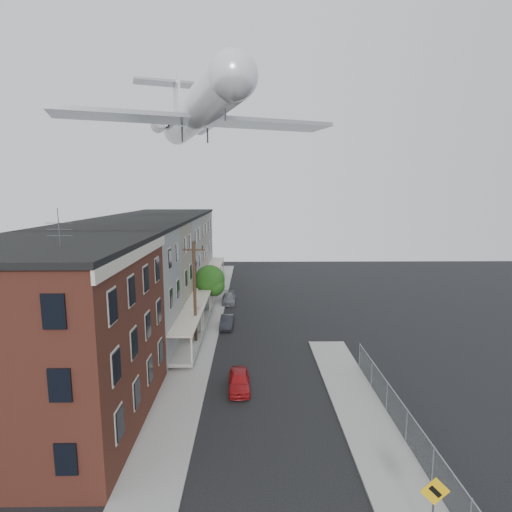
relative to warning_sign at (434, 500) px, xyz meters
The scene contains 18 objects.
sidewalk_left 27.44m from the warning_sign, 113.92° to the left, with size 3.00×62.00×0.12m, color gray.
sidewalk_right 7.26m from the warning_sign, 90.82° to the left, with size 3.00×26.00×0.12m, color gray.
curb_left 26.88m from the warning_sign, 111.09° to the left, with size 0.15×62.00×0.14m, color gray.
curb_right 7.42m from the warning_sign, 102.44° to the left, with size 0.15×26.00×0.14m, color gray.
corner_building 19.62m from the warning_sign, 155.48° to the left, with size 10.31×12.30×12.15m.
row_house_a 25.02m from the warning_sign, 135.06° to the left, with size 11.98×7.00×10.30m.
row_house_b 30.34m from the warning_sign, 125.60° to the left, with size 11.98×7.00×10.30m.
row_house_c 36.23m from the warning_sign, 119.12° to the left, with size 11.98×7.00×10.30m.
row_house_d 42.46m from the warning_sign, 114.51° to the left, with size 11.98×7.00×10.30m.
row_house_e 48.90m from the warning_sign, 111.09° to the left, with size 11.98×7.00×10.30m.
chainlink_fence 6.25m from the warning_sign, 76.92° to the left, with size 0.06×18.06×1.90m.
warning_sign is the anchor object (origin of this frame).
utility_pole 22.25m from the warning_sign, 120.48° to the left, with size 1.80×0.26×9.00m.
street_tree 30.96m from the warning_sign, 110.58° to the left, with size 3.22×3.20×5.20m.
car_near 14.06m from the warning_sign, 121.90° to the left, with size 1.43×3.55×1.21m, color #A51518.
car_mid 25.76m from the warning_sign, 110.29° to the left, with size 1.20×3.45×1.14m, color black.
car_far 33.95m from the warning_sign, 105.74° to the left, with size 1.56×3.85×1.12m, color slate.
airplane 29.79m from the warning_sign, 117.47° to the left, with size 21.43×24.52×7.12m.
Camera 1 is at (-1.01, -13.76, 12.87)m, focal length 28.00 mm.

